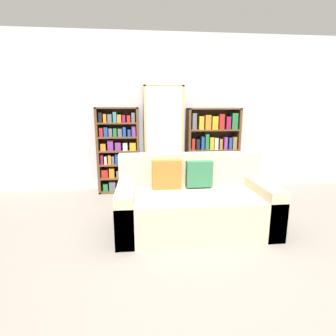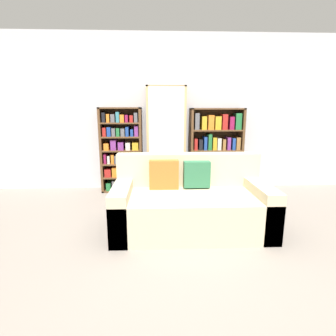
{
  "view_description": "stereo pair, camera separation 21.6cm",
  "coord_description": "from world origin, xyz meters",
  "views": [
    {
      "loc": [
        -0.45,
        -2.41,
        1.41
      ],
      "look_at": [
        -0.08,
        1.31,
        0.58
      ],
      "focal_mm": 28.0,
      "sensor_mm": 36.0,
      "label": 1
    },
    {
      "loc": [
        -0.24,
        -2.42,
        1.41
      ],
      "look_at": [
        -0.08,
        1.31,
        0.58
      ],
      "focal_mm": 28.0,
      "sensor_mm": 36.0,
      "label": 2
    }
  ],
  "objects": [
    {
      "name": "wine_bottle",
      "position": [
        0.61,
        1.26,
        0.15
      ],
      "size": [
        0.07,
        0.07,
        0.36
      ],
      "color": "#192333",
      "rests_on": "ground"
    },
    {
      "name": "wall_back",
      "position": [
        0.0,
        2.34,
        1.35
      ],
      "size": [
        7.17,
        0.06,
        2.7
      ],
      "color": "silver",
      "rests_on": "ground"
    },
    {
      "name": "bookshelf_left",
      "position": [
        -0.86,
        2.14,
        0.71
      ],
      "size": [
        0.71,
        0.32,
        1.46
      ],
      "color": "brown",
      "rests_on": "ground"
    },
    {
      "name": "ground_plane",
      "position": [
        0.0,
        0.0,
        0.0
      ],
      "size": [
        16.0,
        16.0,
        0.0
      ],
      "primitive_type": "plane",
      "color": "gray"
    },
    {
      "name": "couch",
      "position": [
        0.16,
        0.56,
        0.3
      ],
      "size": [
        1.82,
        0.94,
        0.87
      ],
      "color": "beige",
      "rests_on": "ground"
    },
    {
      "name": "display_cabinet",
      "position": [
        -0.08,
        2.12,
        0.91
      ],
      "size": [
        0.66,
        0.36,
        1.81
      ],
      "color": "tan",
      "rests_on": "ground"
    },
    {
      "name": "bookshelf_right",
      "position": [
        0.81,
        2.14,
        0.7
      ],
      "size": [
        0.92,
        0.32,
        1.45
      ],
      "color": "brown",
      "rests_on": "ground"
    }
  ]
}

